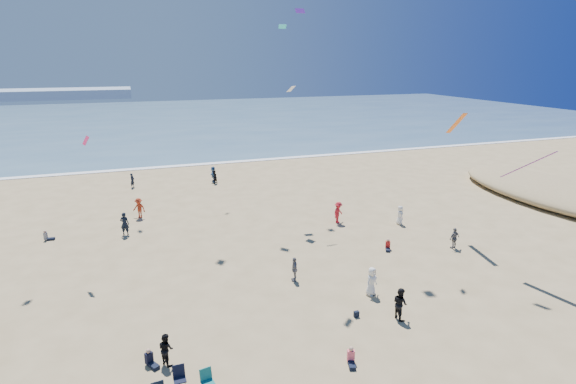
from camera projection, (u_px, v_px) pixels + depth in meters
name	position (u px, v px, depth m)	size (l,w,h in m)	color
ocean	(158.00, 120.00, 104.75)	(220.00, 100.00, 0.06)	#476B84
surf_line	(182.00, 166.00, 59.46)	(220.00, 1.20, 0.08)	white
standing_flyers	(285.00, 239.00, 33.02)	(37.55, 42.06, 1.90)	slate
seated_group	(244.00, 301.00, 25.45)	(25.19, 25.01, 0.84)	white
black_backpack	(180.00, 371.00, 20.03)	(0.30, 0.22, 0.38)	black
navy_bag	(356.00, 314.00, 24.58)	(0.28, 0.18, 0.34)	black
kites_aloft	(368.00, 52.00, 29.43)	(41.10, 45.25, 26.92)	red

